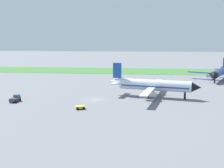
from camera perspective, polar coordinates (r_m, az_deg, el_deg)
The scene contains 6 objects.
ground_plane at distance 82.50m, azimuth -3.59°, elevation -3.36°, with size 600.00×600.00×0.00m, color slate.
grass_taxiway_strip at distance 154.79m, azimuth 0.86°, elevation 2.84°, with size 360.00×28.00×0.08m, color #3D7533.
airplane_midfield_jet at distance 86.33m, azimuth 8.72°, elevation -0.27°, with size 29.52×29.91×10.68m.
airplane_parked_jet_far at distance 128.52m, azimuth 21.88°, elevation 2.27°, with size 25.61×25.51×9.73m.
pushback_tug_near_gate at distance 84.65m, azimuth -19.92°, elevation -2.97°, with size 2.37×3.77×1.95m.
baggage_cart_midfield at distance 71.93m, azimuth -6.80°, elevation -4.91°, with size 2.83×2.45×0.90m.
Camera 1 is at (13.25, -79.25, 18.72)m, focal length 42.85 mm.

